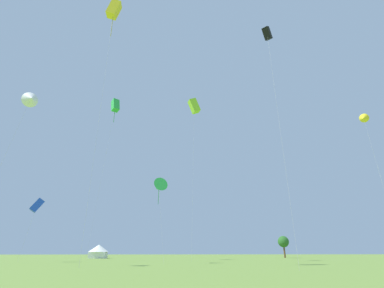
% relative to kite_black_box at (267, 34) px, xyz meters
% --- Properties ---
extents(kite_black_box, '(1.56, 3.04, 27.67)m').
position_rel_kite_black_box_xyz_m(kite_black_box, '(0.00, 0.00, 0.00)').
color(kite_black_box, black).
rests_on(kite_black_box, ground).
extents(kite_green_delta, '(2.76, 3.54, 11.82)m').
position_rel_kite_black_box_xyz_m(kite_green_delta, '(-12.86, 15.14, -16.16)').
color(kite_green_delta, green).
rests_on(kite_green_delta, ground).
extents(kite_yellow_delta, '(2.10, 2.08, 21.37)m').
position_rel_kite_black_box_xyz_m(kite_yellow_delta, '(17.83, 9.36, -6.23)').
color(kite_yellow_delta, yellow).
rests_on(kite_yellow_delta, ground).
extents(kite_blue_box, '(2.28, 1.83, 9.66)m').
position_rel_kite_black_box_xyz_m(kite_blue_box, '(-32.36, 21.43, -18.23)').
color(kite_blue_box, blue).
rests_on(kite_blue_box, ground).
extents(kite_white_delta, '(3.75, 3.40, 20.45)m').
position_rel_kite_black_box_xyz_m(kite_white_delta, '(-29.02, 5.91, -7.41)').
color(kite_white_delta, white).
rests_on(kite_white_delta, ground).
extents(kite_yellow_box, '(2.00, 2.86, 36.09)m').
position_rel_kite_black_box_xyz_m(kite_yellow_box, '(-20.29, 5.82, 7.88)').
color(kite_yellow_box, yellow).
rests_on(kite_yellow_box, ground).
extents(kite_lime_box, '(2.61, 3.01, 30.41)m').
position_rel_kite_black_box_xyz_m(kite_lime_box, '(-6.68, 23.34, 2.11)').
color(kite_lime_box, '#99DB2D').
rests_on(kite_lime_box, ground).
extents(kite_green_box, '(3.16, 2.89, 34.39)m').
position_rel_kite_black_box_xyz_m(kite_green_box, '(-23.88, 32.15, 6.09)').
color(kite_green_box, green).
rests_on(kite_green_box, ground).
extents(festival_tent_left, '(4.91, 4.91, 3.19)m').
position_rel_kite_black_box_xyz_m(festival_tent_left, '(-27.73, 49.90, -24.95)').
color(festival_tent_left, white).
rests_on(festival_tent_left, ground).
extents(tree_distant_left, '(2.92, 2.92, 5.53)m').
position_rel_kite_black_box_xyz_m(tree_distant_left, '(20.37, 51.26, -22.71)').
color(tree_distant_left, brown).
rests_on(tree_distant_left, ground).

